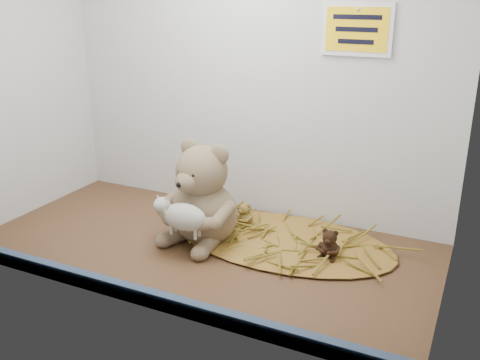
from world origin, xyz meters
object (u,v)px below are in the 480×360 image
at_px(main_teddy, 204,192).
at_px(mini_teddy_brown, 330,242).
at_px(toy_lamb, 185,217).
at_px(mini_teddy_tan, 245,213).

xyz_separation_m(main_teddy, mini_teddy_brown, (0.34, 0.03, -0.09)).
xyz_separation_m(toy_lamb, mini_teddy_tan, (0.07, 0.22, -0.06)).
relative_size(main_teddy, toy_lamb, 1.81).
bearing_deg(mini_teddy_tan, mini_teddy_brown, 7.97).
bearing_deg(toy_lamb, mini_teddy_tan, 73.16).
bearing_deg(mini_teddy_brown, mini_teddy_tan, 164.34).
xyz_separation_m(main_teddy, toy_lamb, (0.00, -0.10, -0.03)).
bearing_deg(main_teddy, mini_teddy_brown, 16.50).
xyz_separation_m(main_teddy, mini_teddy_tan, (0.07, 0.12, -0.09)).
distance_m(main_teddy, mini_teddy_brown, 0.35).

